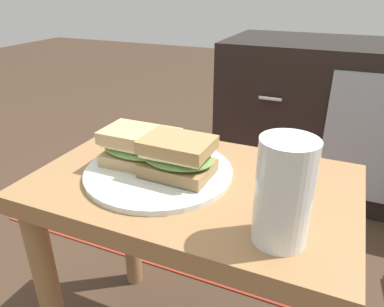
% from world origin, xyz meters
% --- Properties ---
extents(side_table, '(0.56, 0.36, 0.46)m').
position_xyz_m(side_table, '(0.00, 0.00, 0.37)').
color(side_table, olive).
rests_on(side_table, ground).
extents(tv_cabinet, '(0.96, 0.46, 0.58)m').
position_xyz_m(tv_cabinet, '(0.25, 0.95, 0.29)').
color(tv_cabinet, black).
rests_on(tv_cabinet, ground).
extents(area_rug, '(1.17, 0.64, 0.01)m').
position_xyz_m(area_rug, '(-0.23, 0.53, 0.00)').
color(area_rug, maroon).
rests_on(area_rug, ground).
extents(plate, '(0.27, 0.27, 0.01)m').
position_xyz_m(plate, '(-0.06, -0.01, 0.47)').
color(plate, silver).
rests_on(plate, side_table).
extents(sandwich_front, '(0.15, 0.10, 0.07)m').
position_xyz_m(sandwich_front, '(-0.10, -0.00, 0.50)').
color(sandwich_front, tan).
rests_on(sandwich_front, plate).
extents(sandwich_back, '(0.13, 0.10, 0.07)m').
position_xyz_m(sandwich_back, '(-0.02, -0.01, 0.50)').
color(sandwich_back, '#9E7A4C').
rests_on(sandwich_back, plate).
extents(beer_glass, '(0.07, 0.07, 0.15)m').
position_xyz_m(beer_glass, '(0.17, -0.10, 0.53)').
color(beer_glass, silver).
rests_on(beer_glass, side_table).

